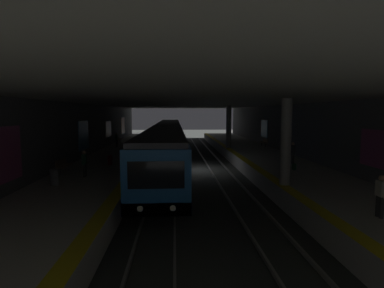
{
  "coord_description": "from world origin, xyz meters",
  "views": [
    {
      "loc": [
        -25.16,
        1.45,
        4.86
      ],
      "look_at": [
        4.45,
        -0.22,
        1.76
      ],
      "focal_mm": 28.32,
      "sensor_mm": 36.0,
      "label": 1
    }
  ],
  "objects": [
    {
      "name": "ceiling_slab",
      "position": [
        0.0,
        0.0,
        5.8
      ],
      "size": [
        60.0,
        19.4,
        0.4
      ],
      "color": "#ADAAA3",
      "rests_on": "wall_left"
    },
    {
      "name": "person_walking_mid",
      "position": [
        -14.86,
        -5.98,
        1.9
      ],
      "size": [
        0.6,
        0.22,
        1.57
      ],
      "color": "#343434",
      "rests_on": "platform_left"
    },
    {
      "name": "platform_left",
      "position": [
        0.0,
        -6.55,
        0.53
      ],
      "size": [
        60.0,
        5.3,
        1.06
      ],
      "color": "beige",
      "rests_on": "ground"
    },
    {
      "name": "person_boarding",
      "position": [
        -3.37,
        -7.28,
        1.93
      ],
      "size": [
        0.6,
        0.22,
        1.62
      ],
      "color": "#464646",
      "rests_on": "platform_left"
    },
    {
      "name": "wall_left",
      "position": [
        -0.0,
        -9.45,
        2.8
      ],
      "size": [
        60.0,
        0.56,
        5.6
      ],
      "color": "slate",
      "rests_on": "ground"
    },
    {
      "name": "pillar_near",
      "position": [
        -9.68,
        -4.35,
        3.33
      ],
      "size": [
        0.56,
        0.56,
        4.55
      ],
      "color": "gray",
      "rests_on": "platform_left"
    },
    {
      "name": "bench_left_mid",
      "position": [
        8.04,
        -8.53,
        1.57
      ],
      "size": [
        1.7,
        0.47,
        0.86
      ],
      "color": "#262628",
      "rests_on": "platform_left"
    },
    {
      "name": "bench_right_near",
      "position": [
        -5.84,
        8.53,
        1.57
      ],
      "size": [
        1.7,
        0.47,
        0.86
      ],
      "color": "#262628",
      "rests_on": "platform_right"
    },
    {
      "name": "pillar_far",
      "position": [
        7.23,
        -4.35,
        3.33
      ],
      "size": [
        0.56,
        0.56,
        4.55
      ],
      "color": "gray",
      "rests_on": "platform_left"
    },
    {
      "name": "backpack_on_floor",
      "position": [
        -5.67,
        -6.47,
        1.25
      ],
      "size": [
        0.3,
        0.2,
        0.4
      ],
      "color": "#1E512D",
      "rests_on": "platform_left"
    },
    {
      "name": "track_right",
      "position": [
        0.0,
        2.2,
        0.08
      ],
      "size": [
        60.0,
        1.53,
        0.16
      ],
      "color": "gray",
      "rests_on": "ground"
    },
    {
      "name": "person_standing_far",
      "position": [
        8.73,
        7.95,
        1.89
      ],
      "size": [
        0.6,
        0.22,
        1.55
      ],
      "color": "#3B3B3B",
      "rests_on": "platform_right"
    },
    {
      "name": "bench_left_near",
      "position": [
        0.97,
        -8.53,
        1.57
      ],
      "size": [
        1.7,
        0.47,
        0.86
      ],
      "color": "#262628",
      "rests_on": "platform_left"
    },
    {
      "name": "ground_plane",
      "position": [
        0.0,
        0.0,
        0.0
      ],
      "size": [
        120.0,
        120.0,
        0.0
      ],
      "primitive_type": "plane",
      "color": "#383A38"
    },
    {
      "name": "bench_right_mid",
      "position": [
        12.83,
        8.53,
        1.57
      ],
      "size": [
        1.7,
        0.47,
        0.86
      ],
      "color": "#262628",
      "rests_on": "platform_right"
    },
    {
      "name": "person_waiting_near",
      "position": [
        -7.1,
        6.83,
        1.89
      ],
      "size": [
        0.6,
        0.22,
        1.56
      ],
      "color": "#3A3A3A",
      "rests_on": "platform_right"
    },
    {
      "name": "platform_right",
      "position": [
        0.0,
        6.55,
        0.53
      ],
      "size": [
        60.0,
        5.3,
        1.06
      ],
      "color": "beige",
      "rests_on": "ground"
    },
    {
      "name": "metro_train",
      "position": [
        6.63,
        2.2,
        2.03
      ],
      "size": [
        40.06,
        2.83,
        3.49
      ],
      "color": "#19569E",
      "rests_on": "track_right"
    },
    {
      "name": "wall_right",
      "position": [
        0.04,
        9.45,
        2.8
      ],
      "size": [
        60.0,
        0.56,
        5.6
      ],
      "color": "slate",
      "rests_on": "ground"
    },
    {
      "name": "suitcase_rolling",
      "position": [
        -3.07,
        6.19,
        1.4
      ],
      "size": [
        0.44,
        0.25,
        1.01
      ],
      "color": "maroon",
      "rests_on": "platform_right"
    },
    {
      "name": "track_left",
      "position": [
        0.0,
        -2.2,
        0.08
      ],
      "size": [
        60.0,
        1.53,
        0.16
      ],
      "color": "gray",
      "rests_on": "ground"
    },
    {
      "name": "trash_bin",
      "position": [
        -9.15,
        7.8,
        1.48
      ],
      "size": [
        0.44,
        0.44,
        0.85
      ],
      "color": "#595B5E",
      "rests_on": "platform_right"
    }
  ]
}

